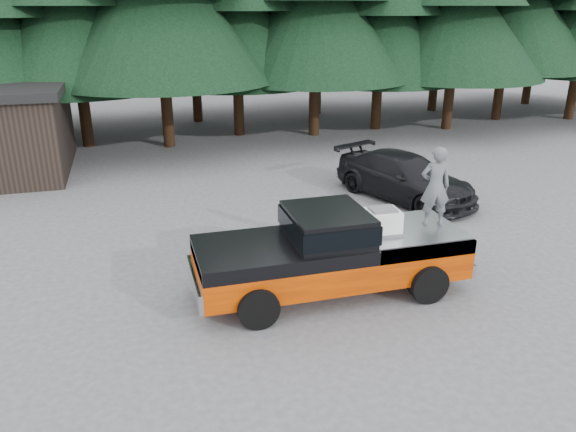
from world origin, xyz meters
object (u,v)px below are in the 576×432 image
object	(u,v)px
air_compressor	(382,222)
man_on_bed	(435,186)
parked_car	(405,177)
pickup_truck	(330,264)

from	to	relation	value
air_compressor	man_on_bed	bearing A→B (deg)	8.52
air_compressor	man_on_bed	xyz separation A→B (m)	(1.30, 0.14, 0.65)
air_compressor	parked_car	xyz separation A→B (m)	(3.40, 5.49, -0.85)
parked_car	air_compressor	bearing A→B (deg)	-143.68
man_on_bed	parked_car	world-z (taller)	man_on_bed
man_on_bed	parked_car	xyz separation A→B (m)	(2.11, 5.36, -1.50)
pickup_truck	parked_car	world-z (taller)	parked_car
parked_car	pickup_truck	bearing A→B (deg)	-151.90
air_compressor	man_on_bed	distance (m)	1.46
pickup_truck	man_on_bed	xyz separation A→B (m)	(2.40, 0.01, 1.56)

